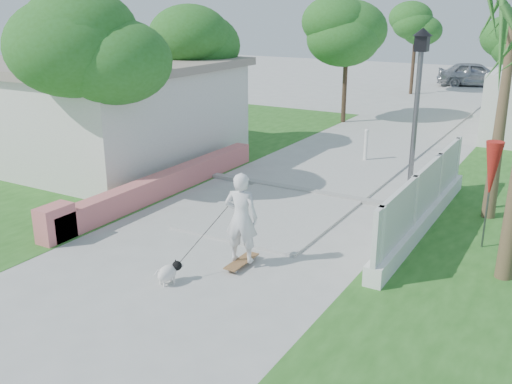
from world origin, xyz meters
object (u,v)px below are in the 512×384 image
Objects in this scene: bollard at (366,144)px; parked_car at (475,74)px; patio_umbrella at (492,171)px; dog at (169,272)px; street_lamp at (415,118)px; skateboarder at (221,226)px.

bollard is 21.16m from parked_car.
patio_umbrella reaches higher than dog.
parked_car is (-3.10, 25.65, -1.64)m from street_lamp.
patio_umbrella reaches higher than bollard.
dog is at bearing -116.35° from street_lamp.
bollard is at bearing 165.40° from parked_car.
street_lamp is at bearing -59.04° from bollard.
bollard is 1.86× the size of dog.
street_lamp is 6.69m from dog.
parked_car is (-5.00, 26.65, -0.90)m from patio_umbrella.
dog is at bearing 50.20° from skateboarder.
bollard is (-2.70, 4.50, -1.84)m from street_lamp.
parked_car is at bearing 91.08° from bollard.
skateboarder is (-4.22, -3.64, -0.80)m from patio_umbrella.
street_lamp is 0.97× the size of parked_car.
dog is 0.13× the size of parked_car.
parked_car reaches higher than dog.
street_lamp is 7.58× the size of dog.
street_lamp is 5.41m from skateboarder.
skateboarder is 3.26× the size of dog.
street_lamp reaches higher than parked_car.
bollard is 0.47× the size of patio_umbrella.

